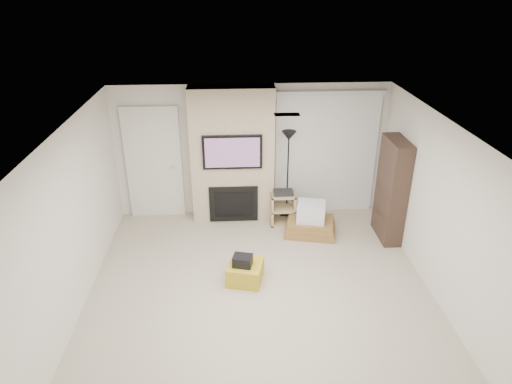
{
  "coord_description": "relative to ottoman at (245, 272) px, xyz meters",
  "views": [
    {
      "loc": [
        -0.37,
        -5.2,
        4.22
      ],
      "look_at": [
        0.0,
        1.2,
        1.15
      ],
      "focal_mm": 32.0,
      "sensor_mm": 36.0,
      "label": 1
    }
  ],
  "objects": [
    {
      "name": "box_stack",
      "position": [
        1.22,
        1.35,
        0.07
      ],
      "size": [
        1.0,
        0.84,
        0.59
      ],
      "color": "olive",
      "rests_on": "floor"
    },
    {
      "name": "black_bag",
      "position": [
        -0.04,
        -0.03,
        0.23
      ],
      "size": [
        0.32,
        0.28,
        0.16
      ],
      "primitive_type": "cube",
      "rotation": [
        0.0,
        0.0,
        -0.24
      ],
      "color": "black",
      "rests_on": "ottoman"
    },
    {
      "name": "wall_back",
      "position": [
        0.2,
        2.26,
        1.1
      ],
      "size": [
        5.0,
        0.0,
        2.5
      ],
      "primitive_type": "cube",
      "rotation": [
        1.57,
        0.0,
        0.0
      ],
      "color": "silver",
      "rests_on": "ground"
    },
    {
      "name": "entry_door",
      "position": [
        -1.6,
        2.22,
        0.9
      ],
      "size": [
        1.02,
        0.11,
        2.14
      ],
      "color": "silver",
      "rests_on": "floor"
    },
    {
      "name": "floor_lamp",
      "position": [
        0.86,
        1.93,
        1.21
      ],
      "size": [
        0.26,
        0.26,
        1.73
      ],
      "color": "black",
      "rests_on": "floor"
    },
    {
      "name": "ceiling",
      "position": [
        0.2,
        -0.49,
        2.35
      ],
      "size": [
        5.0,
        5.5,
        0.0
      ],
      "primitive_type": "cube",
      "color": "white",
      "rests_on": "wall_back"
    },
    {
      "name": "hvac_vent",
      "position": [
        0.6,
        0.31,
        2.35
      ],
      "size": [
        0.35,
        0.18,
        0.01
      ],
      "primitive_type": "cube",
      "color": "silver",
      "rests_on": "ceiling"
    },
    {
      "name": "vertical_blinds",
      "position": [
        1.6,
        2.21,
        1.12
      ],
      "size": [
        1.98,
        0.1,
        2.37
      ],
      "color": "silver",
      "rests_on": "floor"
    },
    {
      "name": "wall_right",
      "position": [
        2.7,
        -0.49,
        1.1
      ],
      "size": [
        0.0,
        5.5,
        2.5
      ],
      "primitive_type": "cube",
      "rotation": [
        1.57,
        0.0,
        1.57
      ],
      "color": "silver",
      "rests_on": "ground"
    },
    {
      "name": "av_stand",
      "position": [
        0.76,
        1.75,
        0.2
      ],
      "size": [
        0.45,
        0.38,
        0.66
      ],
      "color": "tan",
      "rests_on": "floor"
    },
    {
      "name": "fireplace_wall",
      "position": [
        -0.15,
        2.05,
        1.09
      ],
      "size": [
        1.5,
        0.47,
        2.5
      ],
      "color": "#BDAA8D",
      "rests_on": "floor"
    },
    {
      "name": "bookshelf",
      "position": [
        2.54,
        1.17,
        0.75
      ],
      "size": [
        0.3,
        0.8,
        1.8
      ],
      "color": "#30211A",
      "rests_on": "floor"
    },
    {
      "name": "floor",
      "position": [
        0.2,
        -0.49,
        -0.15
      ],
      "size": [
        5.0,
        5.5,
        0.0
      ],
      "primitive_type": "cube",
      "color": "#B6AB94",
      "rests_on": "ground"
    },
    {
      "name": "wall_left",
      "position": [
        -2.3,
        -0.49,
        1.1
      ],
      "size": [
        0.0,
        5.5,
        2.5
      ],
      "primitive_type": "cube",
      "rotation": [
        1.57,
        0.0,
        1.57
      ],
      "color": "silver",
      "rests_on": "ground"
    },
    {
      "name": "ottoman",
      "position": [
        0.0,
        0.0,
        0.0
      ],
      "size": [
        0.6,
        0.6,
        0.3
      ],
      "primitive_type": "cube",
      "rotation": [
        0.0,
        0.0,
        -0.24
      ],
      "color": "gold",
      "rests_on": "floor"
    }
  ]
}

